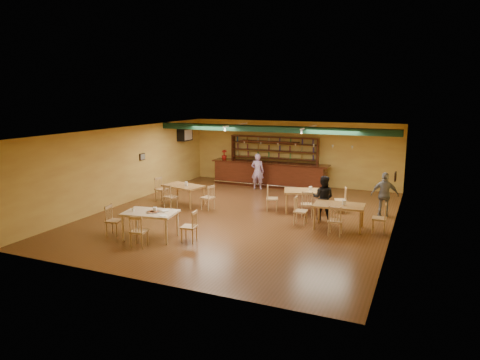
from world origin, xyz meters
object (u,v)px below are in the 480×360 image
at_px(dining_table_a, 184,195).
at_px(patron_bar, 258,171).
at_px(dining_table_b, 306,201).
at_px(patron_right_a, 323,198).
at_px(bar_counter, 269,174).
at_px(dining_table_d, 339,216).
at_px(near_table, 151,225).

bearing_deg(dining_table_a, patron_bar, 79.50).
relative_size(dining_table_b, patron_right_a, 1.04).
distance_m(bar_counter, patron_bar, 0.90).
height_order(dining_table_d, patron_bar, patron_bar).
bearing_deg(dining_table_d, near_table, -149.82).
bearing_deg(dining_table_d, patron_bar, 132.31).
bearing_deg(dining_table_d, bar_counter, 125.78).
bearing_deg(dining_table_a, near_table, -60.68).
bearing_deg(dining_table_a, dining_table_b, 23.54).
bearing_deg(bar_counter, dining_table_b, -53.49).
bearing_deg(patron_right_a, dining_table_b, -44.19).
xyz_separation_m(dining_table_d, patron_right_a, (-0.69, 0.80, 0.37)).
distance_m(bar_counter, patron_right_a, 5.76).
xyz_separation_m(bar_counter, patron_right_a, (3.56, -4.52, 0.20)).
relative_size(dining_table_a, dining_table_b, 0.97).
bearing_deg(patron_bar, dining_table_a, 60.65).
distance_m(bar_counter, dining_table_b, 4.63).
height_order(dining_table_b, near_table, near_table).
bearing_deg(patron_right_a, patron_bar, -43.23).
height_order(bar_counter, dining_table_d, bar_counter).
xyz_separation_m(bar_counter, dining_table_b, (2.76, -3.72, -0.17)).
xyz_separation_m(dining_table_b, patron_right_a, (0.80, -0.80, 0.37)).
height_order(dining_table_b, dining_table_d, dining_table_b).
relative_size(near_table, patron_right_a, 1.00).
distance_m(near_table, patron_bar, 7.74).
relative_size(bar_counter, patron_right_a, 3.63).
height_order(dining_table_a, dining_table_b, dining_table_b).
height_order(dining_table_a, patron_bar, patron_bar).
height_order(near_table, patron_bar, patron_bar).
height_order(bar_counter, patron_right_a, patron_right_a).
height_order(bar_counter, near_table, bar_counter).
bearing_deg(dining_table_b, patron_bar, 118.99).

